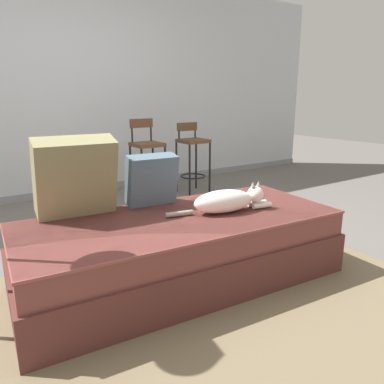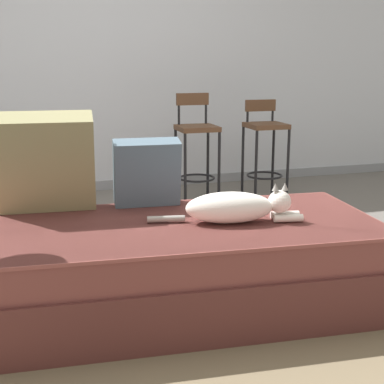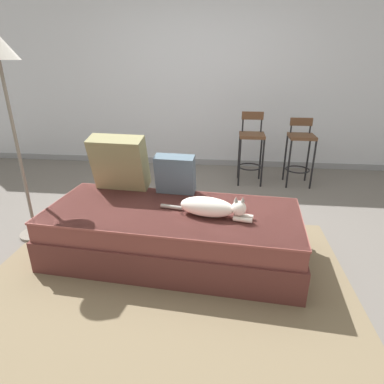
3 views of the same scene
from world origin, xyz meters
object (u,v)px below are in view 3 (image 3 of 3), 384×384
Objects in this scene: throw_pillow_corner at (120,163)px; bar_stool_near_window at (251,144)px; couch at (173,233)px; bar_stool_by_doorway at (300,147)px; throw_pillow_middle at (175,174)px; cat at (211,207)px; floor_lamp at (0,67)px.

throw_pillow_corner is 1.97m from bar_stool_near_window.
bar_stool_by_doorway reaches higher than couch.
bar_stool_by_doorway is (1.38, 1.54, -0.11)m from throw_pillow_middle.
throw_pillow_middle reaches higher than couch.
bar_stool_by_doorway is (1.89, 1.50, -0.18)m from throw_pillow_corner.
throw_pillow_corner is at bearing 144.52° from couch.
bar_stool_by_doorway is (1.04, 1.96, 0.00)m from cat.
throw_pillow_corner is at bearing 11.92° from floor_lamp.
bar_stool_near_window reaches higher than couch.
throw_pillow_corner is 1.16m from floor_lamp.
bar_stool_by_doorway is at bearing -0.08° from bar_stool_near_window.
bar_stool_by_doorway reaches higher than cat.
cat is 2.01m from bar_stool_near_window.
couch is at bearing -35.48° from throw_pillow_corner.
couch is at bearing 166.23° from cat.
bar_stool_by_doorway is 0.49× the size of floor_lamp.
cat is at bearing -13.77° from couch.
bar_stool_near_window reaches higher than cat.
couch is at bearing -85.87° from throw_pillow_middle.
bar_stool_near_window is at bearing 63.92° from throw_pillow_middle.
bar_stool_by_doorway is (0.62, -0.00, -0.01)m from bar_stool_near_window.
cat is 2.22m from bar_stool_by_doorway.
couch is 4.13× the size of throw_pillow_corner.
bar_stool_near_window reaches higher than bar_stool_by_doorway.
bar_stool_near_window is 0.62m from bar_stool_by_doorway.
throw_pillow_corner reaches higher than couch.
throw_pillow_corner is at bearing -141.50° from bar_stool_by_doorway.
throw_pillow_corner is at bearing 151.64° from cat.
floor_lamp is at bearing -148.29° from bar_stool_by_doorway.
bar_stool_by_doorway is at bearing 62.04° from cat.
throw_pillow_corner is at bearing -130.08° from bar_stool_near_window.
throw_pillow_corner is 2.42m from bar_stool_by_doorway.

